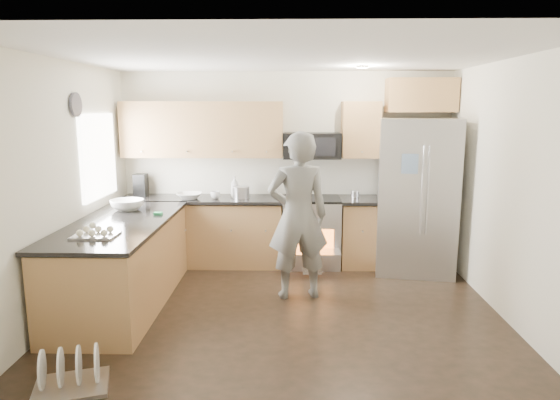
{
  "coord_description": "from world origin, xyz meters",
  "views": [
    {
      "loc": [
        0.08,
        -4.9,
        2.12
      ],
      "look_at": [
        -0.05,
        0.5,
        1.12
      ],
      "focal_mm": 32.0,
      "sensor_mm": 36.0,
      "label": 1
    }
  ],
  "objects_px": {
    "stove_range": "(311,216)",
    "refrigerator": "(416,197)",
    "person": "(298,216)",
    "dish_rack": "(71,377)"
  },
  "relations": [
    {
      "from": "stove_range",
      "to": "refrigerator",
      "type": "bearing_deg",
      "value": -10.29
    },
    {
      "from": "stove_range",
      "to": "refrigerator",
      "type": "height_order",
      "value": "refrigerator"
    },
    {
      "from": "person",
      "to": "dish_rack",
      "type": "distance_m",
      "value": 2.75
    },
    {
      "from": "stove_range",
      "to": "person",
      "type": "xyz_separation_m",
      "value": [
        -0.2,
        -1.18,
        0.26
      ]
    },
    {
      "from": "stove_range",
      "to": "dish_rack",
      "type": "relative_size",
      "value": 2.79
    },
    {
      "from": "person",
      "to": "dish_rack",
      "type": "xyz_separation_m",
      "value": [
        -1.75,
        -1.95,
        -0.85
      ]
    },
    {
      "from": "stove_range",
      "to": "refrigerator",
      "type": "relative_size",
      "value": 0.9
    },
    {
      "from": "stove_range",
      "to": "dish_rack",
      "type": "bearing_deg",
      "value": -121.92
    },
    {
      "from": "stove_range",
      "to": "person",
      "type": "bearing_deg",
      "value": -99.39
    },
    {
      "from": "stove_range",
      "to": "dish_rack",
      "type": "distance_m",
      "value": 3.73
    }
  ]
}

